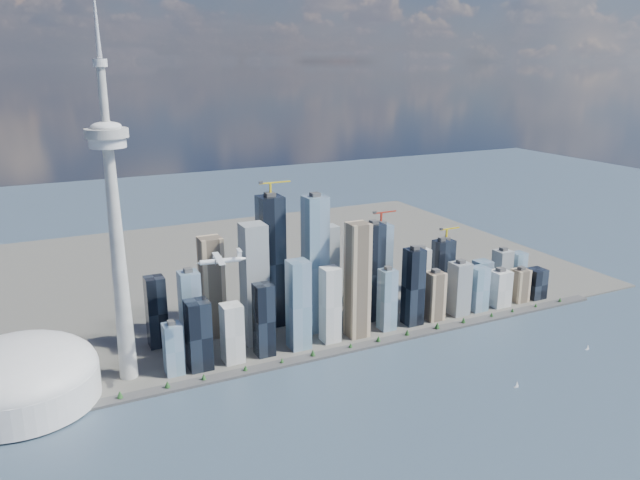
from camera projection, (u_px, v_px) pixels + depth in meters
name	position (u px, v px, depth m)	size (l,w,h in m)	color
ground	(423.00, 437.00, 767.49)	(4000.00, 4000.00, 0.00)	#2F4353
seawall	(331.00, 353.00, 983.16)	(1100.00, 22.00, 4.00)	#383838
land	(239.00, 271.00, 1372.49)	(1400.00, 900.00, 3.00)	#4C4C47
shoreline_trees	(331.00, 349.00, 981.29)	(960.53, 7.20, 8.80)	#3F2D1E
skyscraper_cluster	(340.00, 285.00, 1062.11)	(736.00, 142.00, 253.97)	black
needle_tower	(115.00, 222.00, 844.73)	(56.00, 56.00, 550.50)	gray
dome_stadium	(21.00, 377.00, 831.47)	(200.00, 200.00, 86.00)	silver
airplane	(221.00, 260.00, 828.02)	(66.40, 58.86, 16.18)	white
sailboat_west	(517.00, 385.00, 882.48)	(7.54, 3.04, 10.42)	silver
sailboat_east	(587.00, 348.00, 998.25)	(6.89, 2.59, 9.51)	silver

